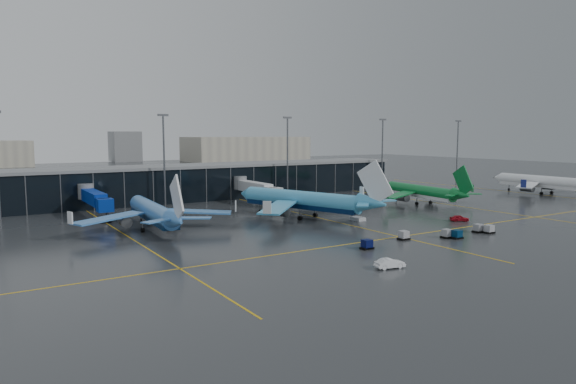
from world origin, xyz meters
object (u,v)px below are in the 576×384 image
airliner_klm_near (301,189)px  airliner_aer_lingus (420,184)px  mobile_airstair (358,217)px  service_van_red (459,218)px  baggage_carts (442,234)px  service_van_white (390,263)px  airliner_ba (542,175)px  airliner_arkefly (153,201)px

airliner_klm_near → airliner_aer_lingus: bearing=-15.3°
mobile_airstair → service_van_red: size_ratio=0.81×
service_van_red → airliner_klm_near: bearing=81.7°
baggage_carts → service_van_white: (-24.28, -11.15, 0.00)m
service_van_white → service_van_red: bearing=-51.6°
airliner_klm_near → mobile_airstair: size_ratio=12.96×
service_van_red → airliner_ba: bearing=-40.0°
airliner_arkefly → service_van_white: 54.11m
airliner_aer_lingus → service_van_red: 30.88m
baggage_carts → mobile_airstair: bearing=91.1°
baggage_carts → service_van_red: (18.59, 11.16, -0.04)m
baggage_carts → service_van_white: 26.72m
airliner_ba → baggage_carts: airliner_ba is taller
airliner_klm_near → airliner_ba: airliner_klm_near is taller
service_van_white → baggage_carts: bearing=-54.4°
airliner_arkefly → airliner_aer_lingus: airliner_arkefly is taller
airliner_arkefly → airliner_ba: size_ratio=0.95×
airliner_klm_near → baggage_carts: airliner_klm_near is taller
airliner_arkefly → service_van_white: size_ratio=8.56×
airliner_arkefly → service_van_red: 69.02m
airliner_ba → baggage_carts: bearing=-157.6°
mobile_airstair → service_van_red: bearing=-36.6°
baggage_carts → service_van_white: baggage_carts is taller
airliner_ba → mobile_airstair: size_ratio=12.17×
airliner_aer_lingus → service_van_white: bearing=-133.2°
baggage_carts → airliner_ba: bearing=21.0°
mobile_airstair → airliner_klm_near: bearing=129.5°
baggage_carts → mobile_airstair: size_ratio=9.52×
airliner_klm_near → airliner_ba: size_ratio=1.06×
airliner_ba → mobile_airstair: 87.99m
airliner_arkefly → airliner_klm_near: size_ratio=0.89×
baggage_carts → service_van_red: bearing=31.0°
airliner_arkefly → service_van_white: bearing=-64.1°
service_van_red → service_van_white: service_van_white is taller
airliner_arkefly → baggage_carts: bearing=-37.2°
service_van_red → baggage_carts: bearing=153.0°
mobile_airstair → baggage_carts: bearing=-90.3°
airliner_aer_lingus → mobile_airstair: airliner_aer_lingus is taller
airliner_aer_lingus → mobile_airstair: 36.86m
airliner_aer_lingus → baggage_carts: (-33.63, -37.67, -4.92)m
airliner_aer_lingus → service_van_red: airliner_aer_lingus is taller
airliner_aer_lingus → airliner_klm_near: bearing=-170.0°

